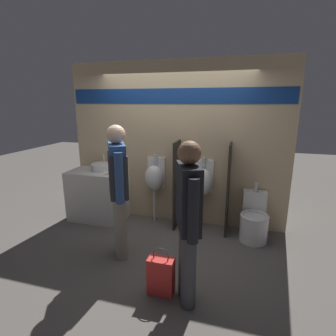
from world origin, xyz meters
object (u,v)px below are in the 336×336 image
at_px(urinal_far, 203,182).
at_px(toilet, 254,222).
at_px(cell_phone, 108,174).
at_px(urinal_near_counter, 154,178).
at_px(person_with_lanyard, 188,218).
at_px(person_in_vest, 118,183).
at_px(shopping_bag, 161,275).
at_px(sink_basin, 101,167).

height_order(urinal_far, toilet, urinal_far).
xyz_separation_m(cell_phone, toilet, (2.36, 0.10, -0.60)).
bearing_deg(urinal_near_counter, person_with_lanyard, -61.53).
height_order(person_in_vest, shopping_bag, person_in_vest).
relative_size(urinal_near_counter, urinal_far, 1.00).
relative_size(sink_basin, urinal_near_counter, 0.28).
relative_size(cell_phone, person_in_vest, 0.08).
height_order(toilet, person_in_vest, person_in_vest).
xyz_separation_m(sink_basin, shopping_bag, (1.59, -1.59, -0.73)).
bearing_deg(person_in_vest, urinal_far, -69.22).
bearing_deg(sink_basin, person_in_vest, -50.51).
height_order(cell_phone, person_in_vest, person_in_vest).
height_order(sink_basin, urinal_far, urinal_far).
bearing_deg(urinal_near_counter, person_in_vest, -95.05).
relative_size(cell_phone, shopping_bag, 0.26).
xyz_separation_m(urinal_near_counter, urinal_far, (0.83, 0.00, 0.00)).
bearing_deg(shopping_bag, sink_basin, 135.08).
height_order(urinal_far, shopping_bag, urinal_far).
bearing_deg(toilet, shopping_bag, -123.85).
xyz_separation_m(urinal_near_counter, person_with_lanyard, (0.94, -1.74, 0.16)).
bearing_deg(toilet, urinal_far, 166.19).
bearing_deg(cell_phone, urinal_far, 11.02).
height_order(sink_basin, toilet, sink_basin).
xyz_separation_m(urinal_far, person_in_vest, (-0.93, -1.14, 0.25)).
bearing_deg(toilet, sink_basin, 178.08).
xyz_separation_m(urinal_far, person_with_lanyard, (0.11, -1.74, 0.16)).
xyz_separation_m(urinal_far, toilet, (0.83, -0.20, -0.50)).
distance_m(sink_basin, cell_phone, 0.31).
distance_m(sink_basin, person_in_vest, 1.33).
bearing_deg(urinal_near_counter, urinal_far, 0.00).
bearing_deg(person_with_lanyard, urinal_near_counter, 7.37).
height_order(cell_phone, person_with_lanyard, person_with_lanyard).
distance_m(urinal_near_counter, toilet, 1.74).
relative_size(urinal_far, person_with_lanyard, 0.69).
relative_size(person_in_vest, person_with_lanyard, 1.04).
bearing_deg(shopping_bag, toilet, 56.15).
distance_m(sink_basin, shopping_bag, 2.37).
relative_size(urinal_near_counter, toilet, 1.40).
bearing_deg(urinal_near_counter, sink_basin, -173.00).
relative_size(cell_phone, urinal_far, 0.12).
distance_m(cell_phone, shopping_bag, 2.07).
distance_m(urinal_near_counter, urinal_far, 0.83).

